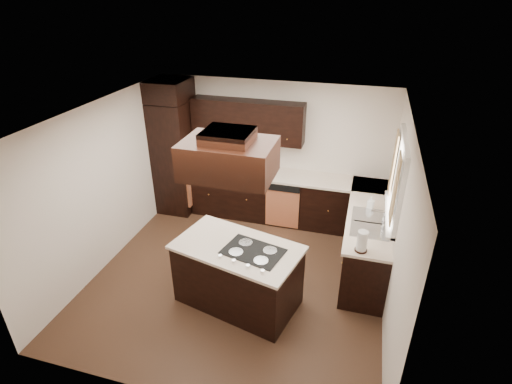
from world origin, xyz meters
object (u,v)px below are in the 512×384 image
oven_column (176,157)px  spice_rack (250,163)px  range_hood (229,159)px  island (238,276)px

oven_column → spice_rack: (1.44, 0.04, 0.03)m
range_hood → spice_rack: bearing=100.8°
range_hood → spice_rack: (-0.44, 2.29, -1.07)m
oven_column → island: bearing=-48.8°
island → spice_rack: 2.39m
island → spice_rack: bearing=115.9°
range_hood → spice_rack: 2.57m
range_hood → island: bearing=36.1°
oven_column → island: (1.93, -2.21, -0.62)m
oven_column → island: oven_column is taller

